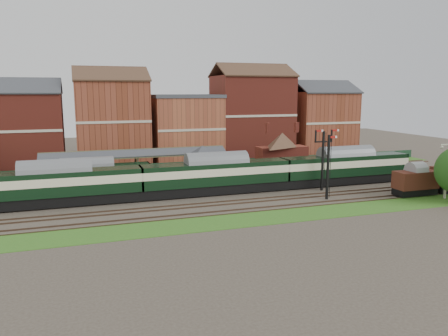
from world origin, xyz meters
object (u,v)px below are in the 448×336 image
object	(u,v)px
signal_box	(203,166)
goods_van_a	(415,181)
semaphore_bracket	(323,156)
dmu_train	(217,174)
platform_railcar	(88,176)

from	to	relation	value
signal_box	goods_van_a	xyz separation A→B (m)	(24.64, -12.25, -1.27)
signal_box	semaphore_bracket	bearing A→B (deg)	-20.92
signal_box	dmu_train	distance (m)	3.43
platform_railcar	goods_van_a	world-z (taller)	platform_railcar
platform_railcar	goods_van_a	xyz separation A→B (m)	(39.47, -15.50, -0.29)
signal_box	semaphore_bracket	world-z (taller)	semaphore_bracket
signal_box	platform_railcar	distance (m)	15.22
semaphore_bracket	platform_railcar	xyz separation A→B (m)	(-29.87, 9.00, -2.42)
signal_box	goods_van_a	size ratio (longest dim) A/B	1.09
signal_box	platform_railcar	size ratio (longest dim) A/B	0.37
signal_box	goods_van_a	distance (m)	27.54
dmu_train	goods_van_a	size ratio (longest dim) A/B	10.53
signal_box	dmu_train	xyz separation A→B (m)	(0.93, -3.25, -0.59)
platform_railcar	goods_van_a	bearing A→B (deg)	-21.44
semaphore_bracket	dmu_train	world-z (taller)	semaphore_bracket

